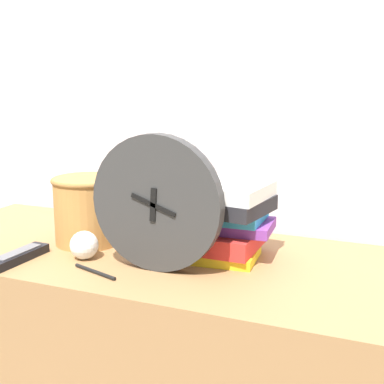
# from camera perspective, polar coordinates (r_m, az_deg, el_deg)

# --- Properties ---
(wall_back) EXTENTS (6.00, 0.04, 2.40)m
(wall_back) POSITION_cam_1_polar(r_m,az_deg,el_deg) (1.51, 2.31, 13.92)
(wall_back) COLOR silver
(wall_back) RESTS_ON ground_plane
(desk_clock) EXTENTS (0.30, 0.03, 0.30)m
(desk_clock) POSITION_cam_1_polar(r_m,az_deg,el_deg) (1.13, -3.81, -1.21)
(desk_clock) COLOR #333333
(desk_clock) RESTS_ON desk
(book_stack) EXTENTS (0.23, 0.19, 0.18)m
(book_stack) POSITION_cam_1_polar(r_m,az_deg,el_deg) (1.23, 3.30, -2.85)
(book_stack) COLOR yellow
(book_stack) RESTS_ON desk
(basket) EXTENTS (0.17, 0.17, 0.17)m
(basket) POSITION_cam_1_polar(r_m,az_deg,el_deg) (1.35, -11.13, -1.70)
(basket) COLOR #B27A3D
(basket) RESTS_ON desk
(tv_remote) EXTENTS (0.05, 0.16, 0.02)m
(tv_remote) POSITION_cam_1_polar(r_m,az_deg,el_deg) (1.28, -18.04, -6.54)
(tv_remote) COLOR black
(tv_remote) RESTS_ON desk
(crumpled_paper_ball) EXTENTS (0.07, 0.07, 0.07)m
(crumpled_paper_ball) POSITION_cam_1_polar(r_m,az_deg,el_deg) (1.25, -11.43, -5.57)
(crumpled_paper_ball) COLOR white
(crumpled_paper_ball) RESTS_ON desk
(pen) EXTENTS (0.12, 0.05, 0.01)m
(pen) POSITION_cam_1_polar(r_m,az_deg,el_deg) (1.17, -10.30, -8.37)
(pen) COLOR black
(pen) RESTS_ON desk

